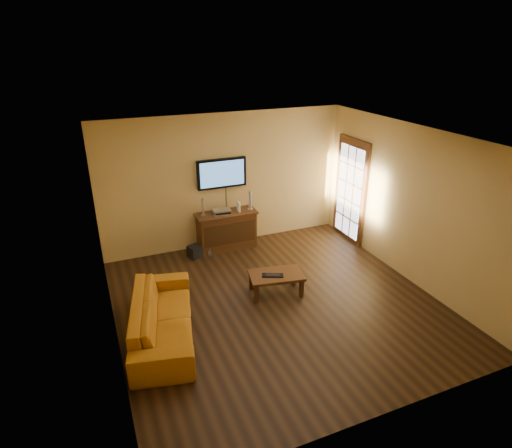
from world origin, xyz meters
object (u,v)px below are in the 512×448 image
game_console (239,207)px  sofa (162,311)px  media_console (227,230)px  speaker_right (250,201)px  coffee_table (276,277)px  av_receiver (222,211)px  television (222,173)px  speaker_left (203,208)px  keyboard (273,275)px  bottle (210,254)px  subwoofer (195,251)px

game_console → sofa: bearing=-128.7°
media_console → speaker_right: speaker_right is taller
coffee_table → av_receiver: bearing=98.2°
television → coffee_table: size_ratio=1.03×
speaker_left → keyboard: bearing=-74.3°
sofa → game_console: bearing=-29.1°
television → bottle: size_ratio=4.43×
speaker_left → game_console: 0.72m
coffee_table → av_receiver: 2.05m
speaker_left → keyboard: speaker_left is taller
television → speaker_right: bearing=-20.7°
television → speaker_left: size_ratio=2.89×
sofa → game_console: size_ratio=10.69×
media_console → coffee_table: bearing=-84.4°
av_receiver → keyboard: (0.20, -2.00, -0.43)m
game_console → speaker_left: bearing=177.5°
av_receiver → game_console: game_console is taller
television → keyboard: (0.11, -2.19, -1.15)m
sofa → av_receiver: 2.92m
television → subwoofer: television is taller
sofa → subwoofer: (1.06, 2.19, -0.29)m
game_console → subwoofer: 1.25m
coffee_table → speaker_left: size_ratio=2.79×
speaker_right → speaker_left: bearing=177.5°
television → subwoofer: 1.63m
coffee_table → subwoofer: size_ratio=4.17×
coffee_table → speaker_right: size_ratio=2.50×
television → keyboard: television is taller
av_receiver → keyboard: av_receiver is taller
sofa → av_receiver: bearing=-23.6°
speaker_left → bottle: (-0.03, -0.42, -0.82)m
media_console → bottle: bearing=-142.2°
subwoofer → keyboard: size_ratio=0.62×
coffee_table → sofa: 2.01m
subwoofer → bottle: (0.24, -0.22, -0.01)m
television → game_console: bearing=-40.0°
keyboard → bottle: bearing=110.2°
television → speaker_right: size_ratio=2.59×
bottle → sofa: bearing=-123.4°
game_console → keyboard: (-0.15, -1.97, -0.49)m
media_console → keyboard: size_ratio=3.26×
coffee_table → subwoofer: 2.04m
television → sofa: 3.30m
media_console → sofa: sofa is taller
coffee_table → bottle: size_ratio=4.28×
av_receiver → game_console: 0.36m
speaker_left → speaker_right: bearing=-2.5°
speaker_right → game_console: size_ratio=1.97×
media_console → game_console: size_ratio=6.28×
television → bottle: bearing=-130.3°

